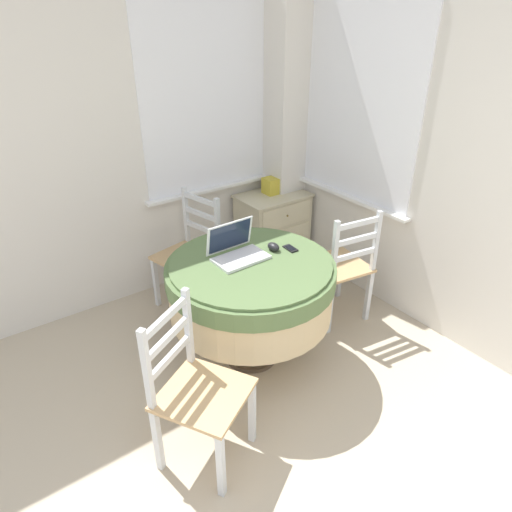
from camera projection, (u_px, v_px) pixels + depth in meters
corner_room_shell at (267, 159)px, 2.84m from camera, size 4.58×4.60×2.55m
round_dining_table at (251, 285)px, 2.87m from camera, size 1.06×1.06×0.74m
laptop at (237, 250)px, 2.82m from camera, size 0.33×0.25×0.22m
computer_mouse at (273, 247)px, 2.91m from camera, size 0.06×0.10×0.05m
cell_phone at (290, 248)px, 2.93m from camera, size 0.06×0.10×0.01m
dining_chair_near_back_window at (190, 254)px, 3.52m from camera, size 0.49×0.49×0.90m
dining_chair_near_right_window at (341, 267)px, 3.34m from camera, size 0.46×0.47×0.90m
dining_chair_camera_near at (196, 390)px, 2.27m from camera, size 0.56×0.56×0.90m
corner_cabinet at (273, 229)px, 4.15m from camera, size 0.61×0.43×0.66m
storage_box at (273, 185)px, 4.01m from camera, size 0.17×0.13×0.14m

